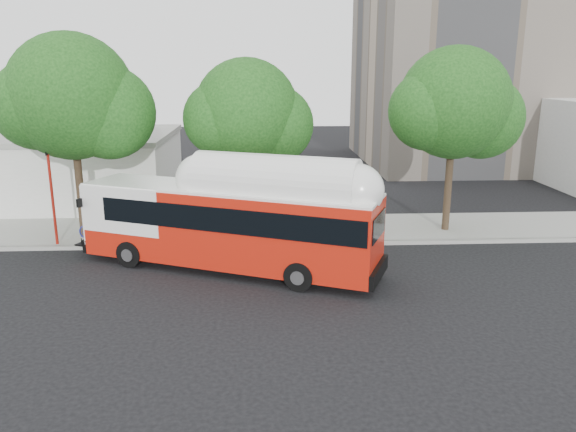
# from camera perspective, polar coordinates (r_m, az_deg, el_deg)

# --- Properties ---
(ground) EXTENTS (120.00, 120.00, 0.00)m
(ground) POSITION_cam_1_polar(r_m,az_deg,el_deg) (22.71, -1.73, -6.09)
(ground) COLOR black
(ground) RESTS_ON ground
(sidewalk) EXTENTS (60.00, 5.00, 0.15)m
(sidewalk) POSITION_cam_1_polar(r_m,az_deg,el_deg) (28.85, -2.02, -1.35)
(sidewalk) COLOR gray
(sidewalk) RESTS_ON ground
(curb_strip) EXTENTS (60.00, 0.30, 0.15)m
(curb_strip) POSITION_cam_1_polar(r_m,az_deg,el_deg) (26.37, -1.92, -2.92)
(curb_strip) COLOR gray
(curb_strip) RESTS_ON ground
(red_curb_segment) EXTENTS (10.00, 0.32, 0.16)m
(red_curb_segment) POSITION_cam_1_polar(r_m,az_deg,el_deg) (26.49, -8.43, -2.98)
(red_curb_segment) COLOR #9F1211
(red_curb_segment) RESTS_ON ground
(street_tree_left) EXTENTS (6.67, 5.80, 9.74)m
(street_tree_left) POSITION_cam_1_polar(r_m,az_deg,el_deg) (28.02, -20.16, 10.87)
(street_tree_left) COLOR #2D2116
(street_tree_left) RESTS_ON ground
(street_tree_mid) EXTENTS (5.75, 5.00, 8.62)m
(street_tree_mid) POSITION_cam_1_polar(r_m,az_deg,el_deg) (27.36, -3.37, 10.18)
(street_tree_mid) COLOR #2D2116
(street_tree_mid) RESTS_ON ground
(street_tree_right) EXTENTS (6.21, 5.40, 9.18)m
(street_tree_right) POSITION_cam_1_polar(r_m,az_deg,el_deg) (28.87, 17.31, 10.49)
(street_tree_right) COLOR #2D2116
(street_tree_right) RESTS_ON ground
(low_commercial_bldg) EXTENTS (16.20, 10.20, 4.25)m
(low_commercial_bldg) POSITION_cam_1_polar(r_m,az_deg,el_deg) (38.21, -23.82, 4.59)
(low_commercial_bldg) COLOR silver
(low_commercial_bldg) RESTS_ON ground
(transit_bus) EXTENTS (13.12, 7.34, 3.93)m
(transit_bus) POSITION_cam_1_polar(r_m,az_deg,el_deg) (23.00, -5.87, -1.07)
(transit_bus) COLOR red
(transit_bus) RESTS_ON ground
(signal_pole) EXTENTS (0.13, 0.44, 4.60)m
(signal_pole) POSITION_cam_1_polar(r_m,az_deg,el_deg) (27.81, -22.82, 1.72)
(signal_pole) COLOR #A41B11
(signal_pole) RESTS_ON ground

